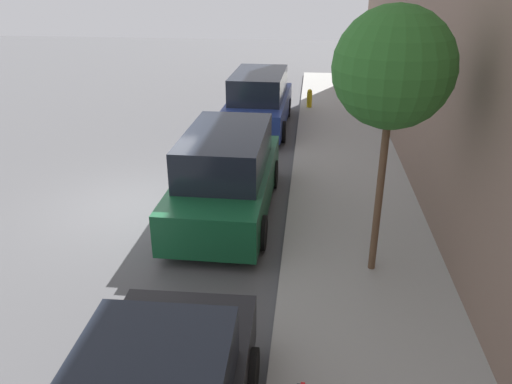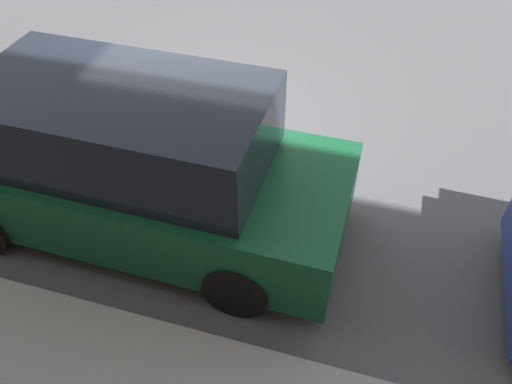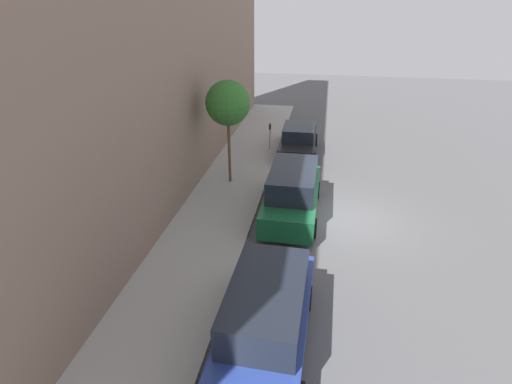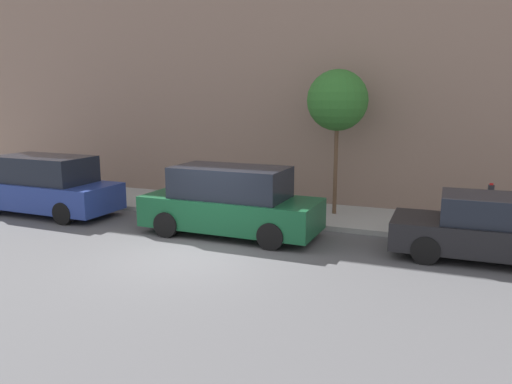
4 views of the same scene
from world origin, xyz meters
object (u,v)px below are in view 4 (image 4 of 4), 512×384
parked_minivan_third (46,186)px  fire_hydrant (32,186)px  parked_sedan_nearest (491,230)px  parking_meter_near (490,204)px  street_tree (338,101)px  parked_minivan_second (231,202)px

parked_minivan_third → fire_hydrant: (1.70, 2.42, -0.43)m
parked_sedan_nearest → parked_minivan_third: parked_minivan_third is taller
parking_meter_near → street_tree: size_ratio=0.32×
parked_sedan_nearest → parking_meter_near: size_ratio=3.15×
parked_minivan_third → street_tree: bearing=-71.5°
parking_meter_near → parked_sedan_nearest: bearing=179.6°
parked_minivan_second → parking_meter_near: 6.80m
street_tree → fire_hydrant: bearing=96.4°
parking_meter_near → street_tree: bearing=75.0°
parked_sedan_nearest → parked_minivan_third: 13.18m
parked_sedan_nearest → parked_minivan_second: size_ratio=0.92×
parked_minivan_third → fire_hydrant: parked_minivan_third is taller
parked_minivan_second → street_tree: (2.96, -2.21, 2.73)m
parked_sedan_nearest → parking_meter_near: 1.55m
parked_sedan_nearest → street_tree: size_ratio=1.02×
parked_minivan_second → parked_minivan_third: 6.63m
parking_meter_near → parked_minivan_second: bearing=105.4°
parked_sedan_nearest → street_tree: (2.69, 4.34, 2.93)m
parked_sedan_nearest → parked_minivan_third: (-0.27, 13.17, 0.20)m
parked_sedan_nearest → parked_minivan_second: parked_minivan_second is taller
parked_sedan_nearest → parked_minivan_second: 6.55m
street_tree → parked_minivan_third: bearing=108.5°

